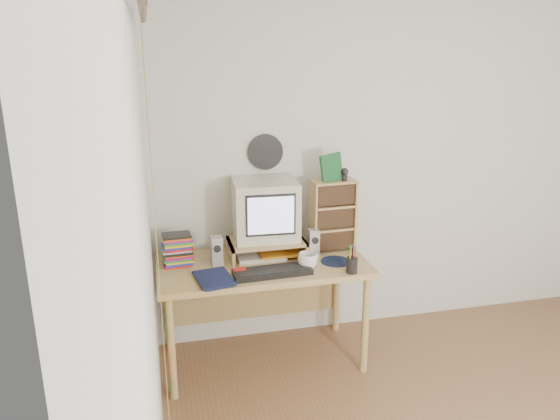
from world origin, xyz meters
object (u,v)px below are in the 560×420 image
desk (261,277)px  diary (197,279)px  mug (308,261)px  crt_monitor (266,210)px  keyboard (272,272)px  dvd_stack (177,246)px  cd_rack (332,215)px

desk → diary: bearing=-147.4°
mug → diary: size_ratio=0.50×
crt_monitor → keyboard: 0.47m
desk → dvd_stack: size_ratio=5.37×
desk → crt_monitor: bearing=57.3°
keyboard → cd_rack: size_ratio=0.99×
desk → dvd_stack: bearing=177.2°
desk → crt_monitor: size_ratio=3.30×
cd_rack → mug: bearing=-134.6°
desk → keyboard: bearing=-85.4°
cd_rack → mug: 0.44m
cd_rack → diary: size_ratio=1.96×
dvd_stack → mug: 0.86m
crt_monitor → mug: (0.21, -0.31, -0.27)m
dvd_stack → cd_rack: cd_rack is taller
cd_rack → diary: bearing=-162.9°
mug → diary: mug is taller
keyboard → diary: bearing=-179.9°
keyboard → mug: size_ratio=3.86×
keyboard → crt_monitor: bearing=81.7°
mug → crt_monitor: bearing=124.2°
desk → crt_monitor: (0.06, 0.09, 0.46)m
crt_monitor → dvd_stack: size_ratio=1.63×
dvd_stack → mug: bearing=-20.7°
cd_rack → mug: size_ratio=3.90×
cd_rack → diary: (-0.99, -0.36, -0.23)m
desk → cd_rack: (0.53, 0.06, 0.39)m
desk → diary: diary is taller
crt_monitor → cd_rack: 0.48m
keyboard → cd_rack: bearing=30.5°
crt_monitor → dvd_stack: 0.64m
desk → keyboard: (0.02, -0.27, 0.15)m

